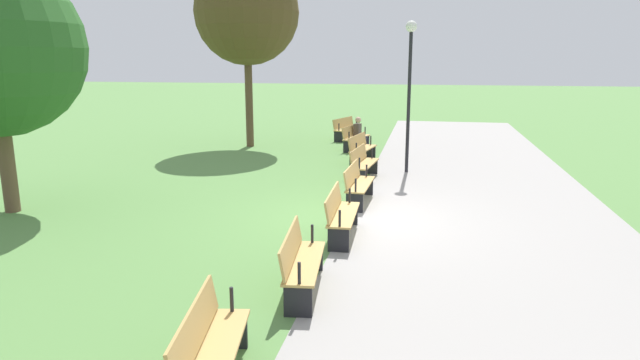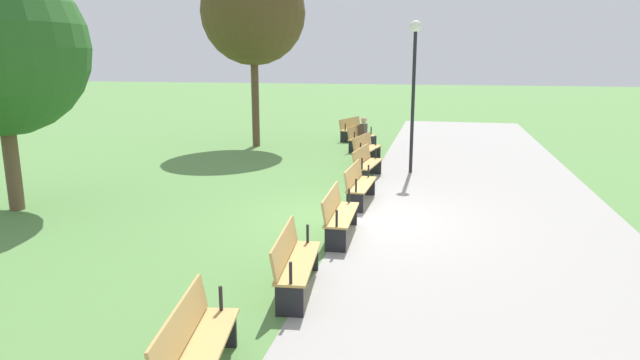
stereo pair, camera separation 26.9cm
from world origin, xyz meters
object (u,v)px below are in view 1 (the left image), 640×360
bench_1 (355,137)px  bench_3 (363,163)px  bench_2 (361,148)px  bench_6 (300,260)px  bench_5 (340,213)px  tree_1 (247,12)px  person_seated (360,132)px  bench_7 (209,347)px  bench_4 (358,183)px  lamp_post (410,70)px  bench_0 (346,128)px

bench_1 → bench_3: size_ratio=1.01×
bench_1 → bench_2: (2.50, 0.53, 0.00)m
bench_6 → bench_5: bearing=170.0°
tree_1 → bench_6: bearing=21.3°
bench_1 → tree_1: (0.03, -4.04, 4.46)m
bench_6 → person_seated: 12.78m
bench_1 → bench_7: 15.22m
person_seated → bench_3: bearing=22.0°
bench_2 → bench_5: size_ratio=1.02×
bench_1 → bench_5: size_ratio=1.03×
bench_1 → bench_4: bearing=22.0°
bench_2 → bench_6: bearing=12.0°
lamp_post → person_seated: bearing=-154.0°
bench_2 → bench_5: bearing=14.0°
bench_0 → bench_2: same height
person_seated → tree_1: (0.11, -4.21, 4.30)m
bench_0 → tree_1: (2.49, -3.34, 4.46)m
bench_7 → tree_1: 16.47m
bench_7 → bench_5: bearing=164.0°
bench_6 → person_seated: person_seated is taller
bench_1 → bench_4: size_ratio=1.03×
bench_5 → bench_7: bearing=-8.0°
bench_2 → bench_7: (12.71, 0.00, 0.00)m
person_seated → tree_1: 6.01m
bench_4 → bench_2: bearing=-172.0°
bench_2 → bench_3: size_ratio=1.01×
bench_3 → lamp_post: size_ratio=0.41×
bench_4 → lamp_post: lamp_post is taller
bench_3 → bench_4: (2.55, 0.18, 0.00)m
bench_2 → lamp_post: bearing=59.9°
bench_1 → bench_3: bearing=24.0°
bench_2 → bench_4: (5.08, 0.53, 0.00)m
bench_7 → person_seated: size_ratio=1.50×
bench_3 → bench_7: (10.18, -0.35, 0.00)m
bench_6 → tree_1: size_ratio=0.26×
bench_3 → bench_4: bearing=10.0°
person_seated → tree_1: tree_1 is taller
bench_1 → bench_2: same height
bench_0 → lamp_post: bearing=41.8°
bench_4 → person_seated: size_ratio=1.47×
person_seated → tree_1: bearing=-74.5°
bench_2 → lamp_post: size_ratio=0.41×
person_seated → tree_1: size_ratio=0.17×
bench_1 → bench_6: (12.68, 0.88, 0.00)m
bench_0 → bench_5: bearing=26.0°
bench_0 → bench_2: bearing=32.0°
bench_2 → bench_7: size_ratio=1.00×
bench_4 → person_seated: (-7.66, -0.89, 0.16)m
bench_4 → tree_1: 10.14m
bench_4 → bench_6: same height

